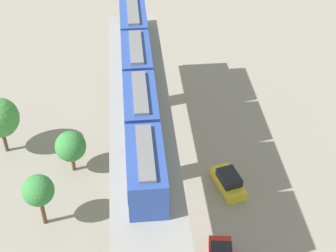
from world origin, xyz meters
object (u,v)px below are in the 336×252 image
(train, at_px, (138,84))
(tree_near_viaduct, at_px, (71,146))
(tree_far_corner, at_px, (38,191))
(parked_car_yellow, at_px, (228,182))

(train, height_order, tree_near_viaduct, train)
(tree_near_viaduct, relative_size, tree_far_corner, 0.84)
(parked_car_yellow, xyz_separation_m, tree_far_corner, (16.29, 2.60, 3.11))
(train, relative_size, tree_far_corner, 5.26)
(train, relative_size, parked_car_yellow, 6.08)
(tree_far_corner, bearing_deg, parked_car_yellow, -170.92)
(train, distance_m, tree_far_corner, 12.00)
(train, bearing_deg, tree_far_corner, 35.58)
(tree_far_corner, bearing_deg, train, -144.42)
(parked_car_yellow, relative_size, tree_far_corner, 0.86)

